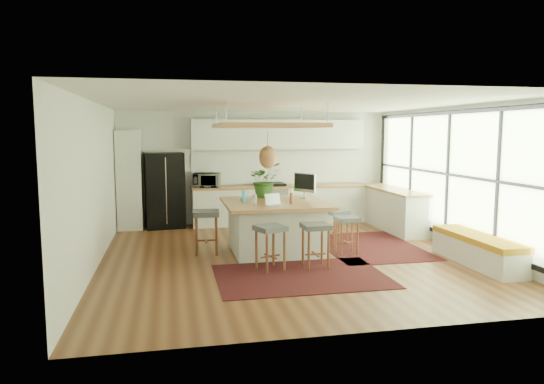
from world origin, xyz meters
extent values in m
plane|color=#552C18|center=(0.00, 0.00, 0.00)|extent=(7.00, 7.00, 0.00)
plane|color=white|center=(0.00, 0.00, 2.70)|extent=(7.00, 7.00, 0.00)
plane|color=silver|center=(0.00, 3.50, 1.35)|extent=(6.50, 0.00, 6.50)
plane|color=silver|center=(0.00, -3.50, 1.35)|extent=(6.50, 0.00, 6.50)
plane|color=silver|center=(-3.25, 0.00, 1.35)|extent=(0.00, 7.00, 7.00)
plane|color=silver|center=(3.25, 0.00, 1.35)|extent=(0.00, 7.00, 7.00)
cube|color=silver|center=(-2.95, 3.18, 1.12)|extent=(0.55, 0.60, 2.25)
cube|color=silver|center=(0.55, 3.18, 0.44)|extent=(4.20, 0.60, 0.88)
cube|color=#965F35|center=(0.55, 3.18, 0.90)|extent=(4.24, 0.64, 0.05)
cube|color=white|center=(0.55, 3.48, 1.35)|extent=(4.20, 0.02, 0.80)
cube|color=silver|center=(0.55, 3.32, 2.15)|extent=(4.20, 0.34, 0.70)
cube|color=silver|center=(2.93, 2.00, 0.44)|extent=(0.60, 2.50, 0.88)
cube|color=#965F35|center=(2.93, 2.00, 0.90)|extent=(0.64, 2.54, 0.05)
cube|color=black|center=(-0.11, -1.28, 0.01)|extent=(2.60, 1.80, 0.01)
cube|color=black|center=(1.70, 0.40, 0.01)|extent=(1.80, 2.60, 0.01)
imported|color=#A5A5AA|center=(-1.21, 3.16, 1.13)|extent=(0.66, 0.45, 0.40)
imported|color=#1E4C19|center=(-0.23, 1.07, 1.20)|extent=(0.67, 0.73, 0.54)
imported|color=white|center=(-0.69, 0.70, 0.96)|extent=(0.24, 0.24, 0.05)
cylinder|color=#39C5E7|center=(-0.72, 0.51, 1.03)|extent=(0.07, 0.07, 0.19)
cylinder|color=silver|center=(-0.57, 0.26, 1.03)|extent=(0.07, 0.07, 0.19)
cylinder|color=brown|center=(0.08, 0.11, 1.03)|extent=(0.07, 0.07, 0.19)
cylinder|color=white|center=(0.18, 0.46, 1.03)|extent=(0.07, 0.07, 0.19)
camera|label=1|loc=(-2.04, -8.43, 2.20)|focal=32.73mm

